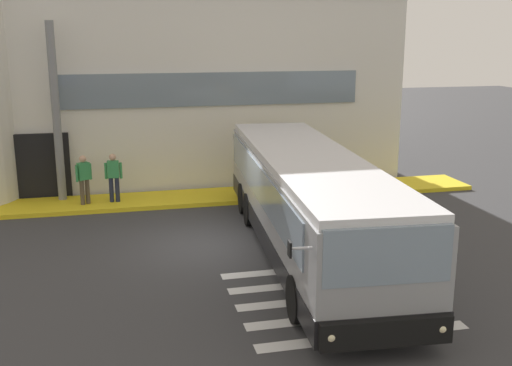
{
  "coord_description": "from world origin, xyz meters",
  "views": [
    {
      "loc": [
        -2.56,
        -16.12,
        5.79
      ],
      "look_at": [
        1.42,
        0.81,
        1.5
      ],
      "focal_mm": 42.83,
      "sensor_mm": 36.0,
      "label": 1
    }
  ],
  "objects_px": {
    "passenger_by_doorway": "(114,175)",
    "entry_support_column": "(56,113)",
    "bus_main_foreground": "(308,205)",
    "passenger_near_column": "(83,176)"
  },
  "relations": [
    {
      "from": "passenger_by_doorway",
      "to": "entry_support_column",
      "type": "bearing_deg",
      "value": 157.04
    },
    {
      "from": "bus_main_foreground",
      "to": "passenger_by_doorway",
      "type": "distance_m",
      "value": 7.72
    },
    {
      "from": "entry_support_column",
      "to": "bus_main_foreground",
      "type": "height_order",
      "value": "entry_support_column"
    },
    {
      "from": "entry_support_column",
      "to": "passenger_near_column",
      "type": "relative_size",
      "value": 3.61
    },
    {
      "from": "entry_support_column",
      "to": "passenger_by_doorway",
      "type": "height_order",
      "value": "entry_support_column"
    },
    {
      "from": "passenger_by_doorway",
      "to": "passenger_near_column",
      "type": "bearing_deg",
      "value": -177.11
    },
    {
      "from": "passenger_near_column",
      "to": "bus_main_foreground",
      "type": "bearing_deg",
      "value": -44.0
    },
    {
      "from": "entry_support_column",
      "to": "passenger_by_doorway",
      "type": "relative_size",
      "value": 3.61
    },
    {
      "from": "bus_main_foreground",
      "to": "entry_support_column",
      "type": "bearing_deg",
      "value": 135.81
    },
    {
      "from": "passenger_near_column",
      "to": "entry_support_column",
      "type": "bearing_deg",
      "value": 134.39
    }
  ]
}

